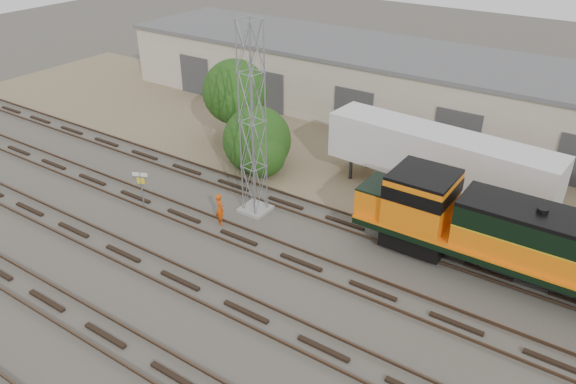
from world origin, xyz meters
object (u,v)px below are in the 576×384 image
Objects in this scene: worker at (220,209)px; signal_tower at (253,126)px; locomotive at (527,242)px; semi_trailer at (444,159)px.

signal_tower is at bearing -83.70° from worker.
locomotive is 1.23× the size of semi_trailer.
locomotive is 1.57× the size of signal_tower.
worker is at bearing -109.19° from signal_tower.
locomotive is 8.39m from semi_trailer.
semi_trailer is at bearing 41.29° from signal_tower.
locomotive is at bearing -140.39° from worker.
locomotive is 15.79m from worker.
locomotive reaches higher than semi_trailer.
signal_tower is at bearing -173.63° from locomotive.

